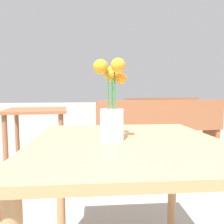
{
  "coord_description": "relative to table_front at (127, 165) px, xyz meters",
  "views": [
    {
      "loc": [
        -0.22,
        -0.88,
        0.95
      ],
      "look_at": [
        -0.06,
        0.01,
        0.87
      ],
      "focal_mm": 35.0,
      "sensor_mm": 36.0,
      "label": 1
    }
  ],
  "objects": [
    {
      "name": "flower_vase",
      "position": [
        -0.06,
        0.01,
        0.24
      ],
      "size": [
        0.14,
        0.16,
        0.34
      ],
      "color": "silver",
      "rests_on": "table_front"
    },
    {
      "name": "bench_near",
      "position": [
        1.37,
        2.93,
        -0.18
      ],
      "size": [
        1.6,
        0.65,
        0.85
      ],
      "color": "brown",
      "rests_on": "ground_plane"
    },
    {
      "name": "table_front",
      "position": [
        0.0,
        0.0,
        0.0
      ],
      "size": [
        0.88,
        0.94,
        0.75
      ],
      "color": "tan",
      "rests_on": "ground_plane"
    },
    {
      "name": "bench_middle",
      "position": [
        0.94,
        1.89,
        -0.17
      ],
      "size": [
        1.8,
        0.42,
        0.85
      ],
      "color": "brown",
      "rests_on": "ground_plane"
    },
    {
      "name": "table_back",
      "position": [
        -0.65,
        1.74,
        -0.02
      ],
      "size": [
        0.7,
        0.73,
        0.76
      ],
      "color": "brown",
      "rests_on": "ground_plane"
    }
  ]
}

